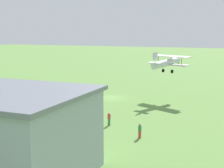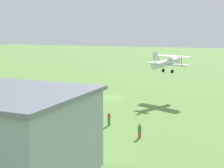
{
  "view_description": "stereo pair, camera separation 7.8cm",
  "coord_description": "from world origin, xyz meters",
  "px_view_note": "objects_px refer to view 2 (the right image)",
  "views": [
    {
      "loc": [
        -23.87,
        51.78,
        11.59
      ],
      "look_at": [
        -4.63,
        9.81,
        4.22
      ],
      "focal_mm": 51.9,
      "sensor_mm": 36.0,
      "label": 1
    },
    {
      "loc": [
        -23.94,
        51.74,
        11.59
      ],
      "look_at": [
        -4.63,
        9.81,
        4.22
      ],
      "focal_mm": 51.9,
      "sensor_mm": 36.0,
      "label": 2
    }
  ],
  "objects_px": {
    "person_watching_takeoff": "(140,131)",
    "person_crossing_taxiway": "(109,119)",
    "biplane": "(167,63)",
    "person_walking_on_apron": "(79,120)"
  },
  "relations": [
    {
      "from": "biplane",
      "to": "person_crossing_taxiway",
      "type": "height_order",
      "value": "biplane"
    },
    {
      "from": "biplane",
      "to": "person_crossing_taxiway",
      "type": "xyz_separation_m",
      "value": [
        2.4,
        18.1,
        -5.67
      ]
    },
    {
      "from": "person_watching_takeoff",
      "to": "person_crossing_taxiway",
      "type": "xyz_separation_m",
      "value": [
        5.18,
        -3.02,
        0.04
      ]
    },
    {
      "from": "person_crossing_taxiway",
      "to": "person_watching_takeoff",
      "type": "bearing_deg",
      "value": 149.74
    },
    {
      "from": "person_watching_takeoff",
      "to": "person_walking_on_apron",
      "type": "distance_m",
      "value": 8.5
    },
    {
      "from": "biplane",
      "to": "person_watching_takeoff",
      "type": "xyz_separation_m",
      "value": [
        -2.78,
        21.13,
        -5.72
      ]
    },
    {
      "from": "biplane",
      "to": "person_watching_takeoff",
      "type": "relative_size",
      "value": 4.73
    },
    {
      "from": "person_watching_takeoff",
      "to": "person_crossing_taxiway",
      "type": "distance_m",
      "value": 6.0
    },
    {
      "from": "person_crossing_taxiway",
      "to": "person_walking_on_apron",
      "type": "height_order",
      "value": "person_crossing_taxiway"
    },
    {
      "from": "person_crossing_taxiway",
      "to": "biplane",
      "type": "bearing_deg",
      "value": -97.54
    }
  ]
}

